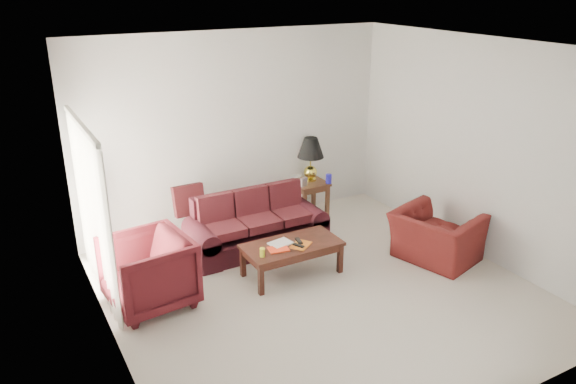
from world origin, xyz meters
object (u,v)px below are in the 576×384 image
object	(u,v)px
end_table	(309,198)
floor_lamp	(101,211)
sofa	(257,223)
armchair_left	(148,272)
coffee_table	(292,259)
armchair_right	(436,237)

from	to	relation	value
end_table	floor_lamp	distance (m)	3.31
sofa	end_table	distance (m)	1.47
armchair_left	coffee_table	world-z (taller)	armchair_left
floor_lamp	armchair_left	size ratio (longest dim) A/B	1.49
armchair_right	coffee_table	distance (m)	2.04
end_table	floor_lamp	world-z (taller)	floor_lamp
end_table	armchair_right	world-z (taller)	armchair_right
floor_lamp	coffee_table	distance (m)	2.68
sofa	floor_lamp	distance (m)	2.14
armchair_left	armchair_right	bearing A→B (deg)	72.05
floor_lamp	coffee_table	bearing A→B (deg)	-38.73
sofa	armchair_left	size ratio (longest dim) A/B	2.06
armchair_left	floor_lamp	bearing A→B (deg)	-178.37
sofa	armchair_right	bearing A→B (deg)	-36.33
coffee_table	floor_lamp	bearing A→B (deg)	145.84
sofa	armchair_right	xyz separation A→B (m)	(2.02, -1.51, -0.06)
sofa	floor_lamp	world-z (taller)	floor_lamp
armchair_left	end_table	bearing A→B (deg)	108.44
end_table	armchair_right	xyz separation A→B (m)	(0.72, -2.20, 0.06)
end_table	armchair_right	distance (m)	2.32
end_table	armchair_right	bearing A→B (deg)	-71.83
sofa	coffee_table	bearing A→B (deg)	-85.15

